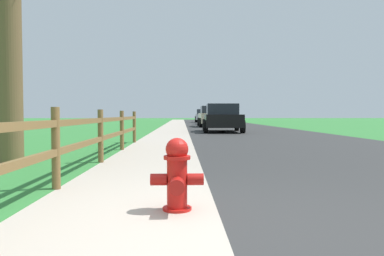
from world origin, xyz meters
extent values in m
plane|color=#327C36|center=(0.00, 25.00, 0.00)|extent=(120.00, 120.00, 0.00)
cube|color=#313131|center=(3.50, 27.00, 0.00)|extent=(7.00, 66.00, 0.01)
cube|color=#B8AA99|center=(-3.00, 27.00, 0.00)|extent=(6.00, 66.00, 0.01)
cube|color=#327C36|center=(-4.50, 27.00, 0.01)|extent=(5.00, 66.00, 0.00)
cylinder|color=red|center=(-0.41, 0.52, 0.28)|extent=(0.21, 0.21, 0.56)
cylinder|color=red|center=(-0.41, 0.52, 0.01)|extent=(0.30, 0.30, 0.03)
cylinder|color=red|center=(-0.41, 0.52, 0.54)|extent=(0.27, 0.27, 0.03)
sphere|color=red|center=(-0.41, 0.52, 0.62)|extent=(0.23, 0.23, 0.23)
cube|color=#A91511|center=(-0.41, 0.52, 0.70)|extent=(0.04, 0.04, 0.04)
cylinder|color=#A91511|center=(-0.60, 0.52, 0.32)|extent=(0.17, 0.12, 0.12)
cylinder|color=#A91511|center=(-0.22, 0.52, 0.32)|extent=(0.17, 0.12, 0.12)
cylinder|color=#A91511|center=(-0.41, 0.31, 0.29)|extent=(0.15, 0.20, 0.15)
cylinder|color=brown|center=(-2.00, 1.57, 0.54)|extent=(0.11, 0.11, 1.07)
cylinder|color=brown|center=(-2.00, 4.12, 0.54)|extent=(0.11, 0.11, 1.07)
cylinder|color=brown|center=(-2.00, 6.67, 0.54)|extent=(0.11, 0.11, 1.07)
cylinder|color=brown|center=(-2.00, 9.22, 0.54)|extent=(0.11, 0.11, 1.07)
cube|color=brown|center=(-2.00, 4.12, 0.48)|extent=(0.07, 10.20, 0.09)
cube|color=brown|center=(-2.00, 4.12, 0.86)|extent=(0.07, 10.20, 0.09)
cylinder|color=brown|center=(-3.75, 4.06, 2.29)|extent=(0.46, 0.46, 4.58)
cube|color=black|center=(1.88, 16.52, 0.63)|extent=(2.08, 4.37, 0.67)
cube|color=#1E232B|center=(1.89, 16.78, 1.26)|extent=(1.76, 2.23, 0.59)
cylinder|color=black|center=(0.98, 17.88, 0.34)|extent=(0.25, 0.70, 0.69)
cylinder|color=black|center=(2.89, 17.81, 0.34)|extent=(0.25, 0.70, 0.69)
cylinder|color=black|center=(0.88, 15.22, 0.34)|extent=(0.25, 0.70, 0.69)
cylinder|color=black|center=(2.79, 15.15, 0.34)|extent=(0.25, 0.70, 0.69)
cube|color=#C6B793|center=(1.95, 24.57, 0.67)|extent=(1.81, 4.54, 0.76)
cube|color=#1E232B|center=(1.95, 24.48, 1.33)|extent=(1.59, 2.18, 0.55)
cylinder|color=black|center=(1.04, 25.98, 0.35)|extent=(0.22, 0.69, 0.69)
cylinder|color=black|center=(2.85, 25.98, 0.35)|extent=(0.22, 0.69, 0.69)
cylinder|color=black|center=(1.04, 23.17, 0.35)|extent=(0.22, 0.69, 0.69)
cylinder|color=black|center=(2.85, 23.17, 0.35)|extent=(0.22, 0.69, 0.69)
cube|color=navy|center=(2.47, 31.63, 0.67)|extent=(1.90, 4.76, 0.71)
cube|color=#1E232B|center=(2.47, 31.82, 1.31)|extent=(1.63, 2.05, 0.58)
cylinder|color=black|center=(1.59, 33.11, 0.37)|extent=(0.23, 0.74, 0.73)
cylinder|color=black|center=(3.40, 33.08, 0.37)|extent=(0.23, 0.74, 0.73)
cylinder|color=black|center=(1.54, 30.18, 0.37)|extent=(0.23, 0.74, 0.73)
cylinder|color=black|center=(3.35, 30.15, 0.37)|extent=(0.23, 0.74, 0.73)
cube|color=#B7BABF|center=(2.36, 39.94, 0.65)|extent=(2.25, 4.62, 0.66)
cube|color=#1E232B|center=(2.35, 39.74, 1.27)|extent=(1.83, 2.12, 0.59)
cylinder|color=black|center=(1.51, 41.40, 0.38)|extent=(0.28, 0.77, 0.76)
cylinder|color=black|center=(3.42, 41.26, 0.38)|extent=(0.28, 0.77, 0.76)
cylinder|color=black|center=(1.30, 38.62, 0.38)|extent=(0.28, 0.77, 0.76)
cylinder|color=black|center=(3.22, 38.48, 0.38)|extent=(0.28, 0.77, 0.76)
camera|label=1|loc=(-0.36, -3.08, 0.98)|focal=33.24mm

